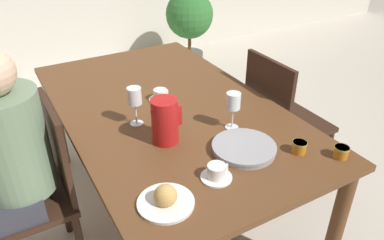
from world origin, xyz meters
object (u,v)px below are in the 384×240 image
object	(u,v)px
wine_glass_juice	(233,103)
teacup_near_person	(217,173)
wine_glass_water	(134,98)
jam_jar_red	(299,146)
serving_tray	(244,148)
teacup_across	(160,96)
bread_plate	(166,199)
chair_person_side	(37,190)
person_seated	(6,160)
jam_jar_amber	(341,151)
red_pitcher	(165,121)
potted_plant	(189,20)
chair_opposite	(280,121)

from	to	relation	value
wine_glass_juice	teacup_near_person	world-z (taller)	wine_glass_juice
wine_glass_water	jam_jar_red	xyz separation A→B (m)	(0.51, -0.55, -0.11)
wine_glass_water	serving_tray	bearing A→B (deg)	-54.36
teacup_across	jam_jar_red	distance (m)	0.79
wine_glass_water	bread_plate	world-z (taller)	wine_glass_water
wine_glass_water	chair_person_side	bearing A→B (deg)	175.08
person_seated	jam_jar_amber	bearing A→B (deg)	-119.45
red_pitcher	potted_plant	xyz separation A→B (m)	(1.36, 2.21, -0.29)
wine_glass_juice	teacup_near_person	size ratio (longest dim) A/B	1.46
wine_glass_water	teacup_near_person	xyz separation A→B (m)	(0.11, -0.53, -0.11)
jam_jar_red	serving_tray	bearing A→B (deg)	148.49
jam_jar_amber	teacup_across	bearing A→B (deg)	117.36
teacup_across	serving_tray	distance (m)	0.61
serving_tray	bread_plate	world-z (taller)	bread_plate
bread_plate	potted_plant	world-z (taller)	potted_plant
chair_opposite	wine_glass_water	world-z (taller)	wine_glass_water
red_pitcher	bread_plate	size ratio (longest dim) A/B	1.00
teacup_across	potted_plant	world-z (taller)	potted_plant
chair_person_side	bread_plate	distance (m)	0.75
bread_plate	potted_plant	size ratio (longest dim) A/B	0.24
red_pitcher	wine_glass_water	xyz separation A→B (m)	(-0.06, 0.20, 0.04)
person_seated	teacup_near_person	size ratio (longest dim) A/B	9.71
serving_tray	chair_person_side	bearing A→B (deg)	149.42
wine_glass_water	potted_plant	distance (m)	2.49
teacup_near_person	bread_plate	xyz separation A→B (m)	(-0.23, -0.03, -0.00)
chair_opposite	teacup_across	world-z (taller)	chair_opposite
chair_opposite	person_seated	bearing A→B (deg)	-91.78
person_seated	red_pitcher	xyz separation A→B (m)	(0.64, -0.22, 0.12)
chair_opposite	teacup_near_person	size ratio (longest dim) A/B	7.38
chair_person_side	teacup_near_person	world-z (taller)	chair_person_side
red_pitcher	serving_tray	distance (m)	0.36
teacup_near_person	jam_jar_amber	xyz separation A→B (m)	(0.52, -0.14, 0.00)
chair_opposite	wine_glass_water	xyz separation A→B (m)	(-0.91, 0.03, 0.37)
teacup_near_person	chair_person_side	bearing A→B (deg)	136.82
serving_tray	red_pitcher	bearing A→B (deg)	137.31
chair_person_side	teacup_across	distance (m)	0.75
wine_glass_juice	wine_glass_water	bearing A→B (deg)	145.92
wine_glass_water	wine_glass_juice	bearing A→B (deg)	-34.08
red_pitcher	teacup_near_person	world-z (taller)	red_pitcher
chair_opposite	potted_plant	xyz separation A→B (m)	(0.51, 2.04, 0.05)
jam_jar_amber	serving_tray	bearing A→B (deg)	144.09
serving_tray	chair_opposite	bearing A→B (deg)	34.29
chair_opposite	jam_jar_amber	size ratio (longest dim) A/B	14.51
red_pitcher	teacup_near_person	bearing A→B (deg)	-80.35
chair_person_side	teacup_across	xyz separation A→B (m)	(0.70, 0.13, 0.26)
chair_opposite	jam_jar_red	world-z (taller)	chair_opposite
bread_plate	jam_jar_red	world-z (taller)	bread_plate
teacup_across	red_pitcher	bearing A→B (deg)	-111.56
chair_opposite	bread_plate	world-z (taller)	chair_opposite
jam_jar_amber	potted_plant	size ratio (longest dim) A/B	0.07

